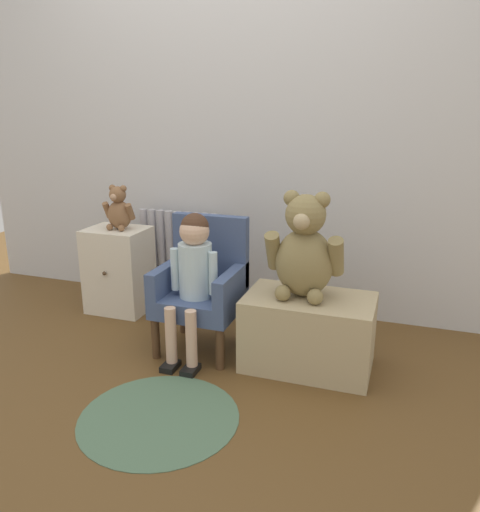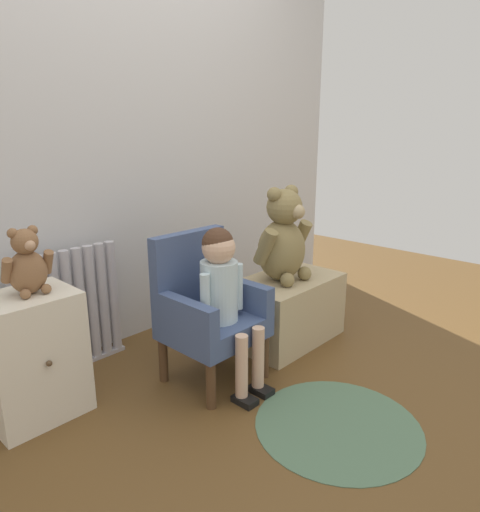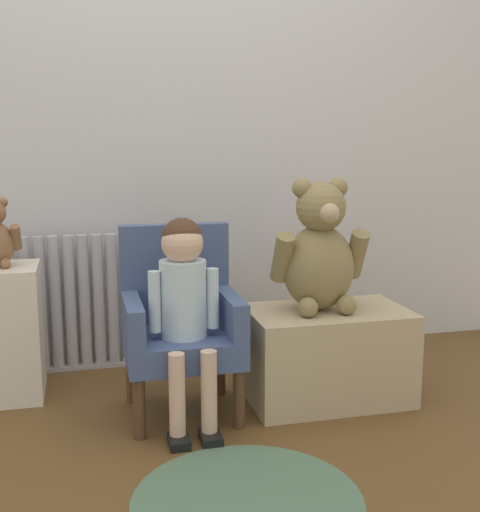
% 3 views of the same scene
% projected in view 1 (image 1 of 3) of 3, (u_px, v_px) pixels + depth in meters
% --- Properties ---
extents(ground_plane, '(6.00, 6.00, 0.00)m').
position_uv_depth(ground_plane, '(146.00, 398.00, 2.23)').
color(ground_plane, brown).
extents(back_wall, '(3.80, 0.05, 2.40)m').
position_uv_depth(back_wall, '(238.00, 117.00, 3.02)').
color(back_wall, silver).
rests_on(back_wall, ground_plane).
extents(radiator, '(0.56, 0.05, 0.61)m').
position_uv_depth(radiator, '(179.00, 258.00, 3.28)').
color(radiator, '#B6B2BB').
rests_on(radiator, ground_plane).
extents(small_dresser, '(0.37, 0.32, 0.53)m').
position_uv_depth(small_dresser, '(119.00, 270.00, 3.15)').
color(small_dresser, beige).
rests_on(small_dresser, ground_plane).
extents(child_armchair, '(0.42, 0.39, 0.70)m').
position_uv_depth(child_armchair, '(203.00, 285.00, 2.64)').
color(child_armchair, '#40527A').
rests_on(child_armchair, ground_plane).
extents(child_figure, '(0.25, 0.35, 0.75)m').
position_uv_depth(child_figure, '(193.00, 265.00, 2.49)').
color(child_figure, silver).
rests_on(child_figure, ground_plane).
extents(low_bench, '(0.62, 0.38, 0.37)m').
position_uv_depth(low_bench, '(308.00, 332.00, 2.47)').
color(low_bench, tan).
rests_on(low_bench, ground_plane).
extents(large_teddy_bear, '(0.37, 0.26, 0.51)m').
position_uv_depth(large_teddy_bear, '(304.00, 251.00, 2.37)').
color(large_teddy_bear, olive).
rests_on(large_teddy_bear, low_bench).
extents(small_teddy_bear, '(0.20, 0.14, 0.27)m').
position_uv_depth(small_teddy_bear, '(119.00, 210.00, 3.03)').
color(small_teddy_bear, brown).
rests_on(small_teddy_bear, small_dresser).
extents(floor_rug, '(0.68, 0.68, 0.01)m').
position_uv_depth(floor_rug, '(159.00, 417.00, 2.09)').
color(floor_rug, '#4E6D52').
rests_on(floor_rug, ground_plane).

